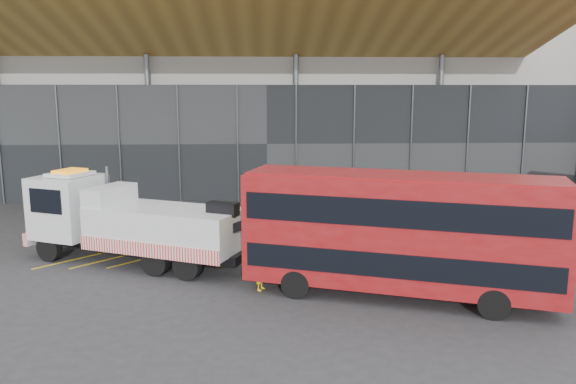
{
  "coord_description": "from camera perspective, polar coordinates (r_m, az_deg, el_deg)",
  "views": [
    {
      "loc": [
        1.67,
        -27.25,
        7.62
      ],
      "look_at": [
        3.0,
        1.5,
        2.4
      ],
      "focal_mm": 35.0,
      "sensor_mm": 36.0,
      "label": 1
    }
  ],
  "objects": [
    {
      "name": "construction_building",
      "position": [
        45.67,
        -2.38,
        11.97
      ],
      "size": [
        55.0,
        23.97,
        18.0
      ],
      "color": "gray",
      "rests_on": "ground_plane"
    },
    {
      "name": "road_markings",
      "position": [
        28.29,
        -2.7,
        -5.34
      ],
      "size": [
        19.96,
        7.16,
        0.01
      ],
      "color": "gold",
      "rests_on": "ground_plane"
    },
    {
      "name": "worker",
      "position": [
        21.87,
        -2.78,
        -8.01
      ],
      "size": [
        0.56,
        0.66,
        1.53
      ],
      "primitive_type": "imported",
      "rotation": [
        0.0,
        0.0,
        1.16
      ],
      "color": "yellow",
      "rests_on": "ground_plane"
    },
    {
      "name": "recovery_truck",
      "position": [
        25.97,
        -16.05,
        -2.84
      ],
      "size": [
        11.45,
        6.65,
        4.13
      ],
      "rotation": [
        0.0,
        0.0,
        -0.41
      ],
      "color": "black",
      "rests_on": "ground_plane"
    },
    {
      "name": "bus_towed",
      "position": [
        20.98,
        11.24,
        -3.82
      ],
      "size": [
        11.62,
        6.23,
        4.65
      ],
      "rotation": [
        0.0,
        0.0,
        -0.33
      ],
      "color": "maroon",
      "rests_on": "ground_plane"
    },
    {
      "name": "ground_plane",
      "position": [
        28.35,
        -5.95,
        -5.37
      ],
      "size": [
        120.0,
        120.0,
        0.0
      ],
      "primitive_type": "plane",
      "color": "#2A2A2D"
    }
  ]
}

